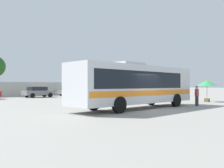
{
  "coord_description": "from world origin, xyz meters",
  "views": [
    {
      "loc": [
        -14.17,
        -10.05,
        1.74
      ],
      "look_at": [
        -1.08,
        2.35,
        1.82
      ],
      "focal_mm": 39.55,
      "sensor_mm": 36.0,
      "label": 1
    }
  ],
  "objects_px": {
    "vendor_umbrella_near_gate_green": "(207,84)",
    "parked_car_rightmost_grey": "(71,91)",
    "coach_bus_silver_orange": "(135,84)",
    "parked_car_third_grey": "(38,92)",
    "attendant_by_bus_door": "(197,95)"
  },
  "relations": [
    {
      "from": "vendor_umbrella_near_gate_green",
      "to": "parked_car_rightmost_grey",
      "type": "bearing_deg",
      "value": 92.88
    },
    {
      "from": "coach_bus_silver_orange",
      "to": "parked_car_third_grey",
      "type": "bearing_deg",
      "value": 79.46
    },
    {
      "from": "vendor_umbrella_near_gate_green",
      "to": "parked_car_third_grey",
      "type": "distance_m",
      "value": 22.34
    },
    {
      "from": "attendant_by_bus_door",
      "to": "vendor_umbrella_near_gate_green",
      "type": "height_order",
      "value": "vendor_umbrella_near_gate_green"
    },
    {
      "from": "attendant_by_bus_door",
      "to": "parked_car_third_grey",
      "type": "height_order",
      "value": "attendant_by_bus_door"
    },
    {
      "from": "coach_bus_silver_orange",
      "to": "attendant_by_bus_door",
      "type": "bearing_deg",
      "value": -22.97
    },
    {
      "from": "attendant_by_bus_door",
      "to": "vendor_umbrella_near_gate_green",
      "type": "xyz_separation_m",
      "value": [
        5.59,
        1.44,
        0.95
      ]
    },
    {
      "from": "parked_car_rightmost_grey",
      "to": "coach_bus_silver_orange",
      "type": "bearing_deg",
      "value": -115.38
    },
    {
      "from": "attendant_by_bus_door",
      "to": "parked_car_third_grey",
      "type": "bearing_deg",
      "value": 93.99
    },
    {
      "from": "vendor_umbrella_near_gate_green",
      "to": "parked_car_rightmost_grey",
      "type": "relative_size",
      "value": 0.54
    },
    {
      "from": "coach_bus_silver_orange",
      "to": "parked_car_third_grey",
      "type": "xyz_separation_m",
      "value": [
        3.78,
        20.31,
        -1.01
      ]
    },
    {
      "from": "vendor_umbrella_near_gate_green",
      "to": "parked_car_third_grey",
      "type": "bearing_deg",
      "value": 108.72
    },
    {
      "from": "coach_bus_silver_orange",
      "to": "attendant_by_bus_door",
      "type": "relative_size",
      "value": 6.91
    },
    {
      "from": "coach_bus_silver_orange",
      "to": "parked_car_rightmost_grey",
      "type": "bearing_deg",
      "value": 64.62
    },
    {
      "from": "coach_bus_silver_orange",
      "to": "parked_car_rightmost_grey",
      "type": "xyz_separation_m",
      "value": [
        9.86,
        20.78,
        -1.01
      ]
    }
  ]
}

